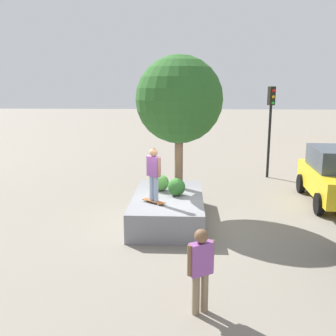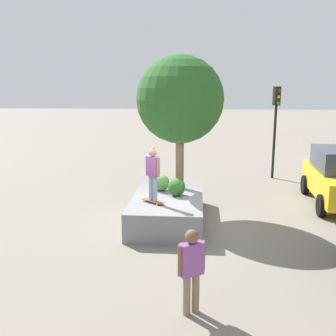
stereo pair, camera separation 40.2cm
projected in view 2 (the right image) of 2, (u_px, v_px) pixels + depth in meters
The scene contains 9 objects.
ground_plane at pixel (170, 226), 12.17m from camera, with size 120.00×120.00×0.00m, color gray.
planter_ledge at pixel (168, 208), 12.59m from camera, with size 4.11×2.23×0.85m, color gray.
plaza_tree at pixel (180, 100), 12.75m from camera, with size 2.90×2.90×4.47m.
boxwood_shrub at pixel (161, 183), 13.00m from camera, with size 0.55×0.55×0.55m, color #4C8C3D.
hedge_clump at pixel (177, 187), 12.40m from camera, with size 0.57×0.57×0.57m, color #2D6628.
skateboard at pixel (153, 201), 11.67m from camera, with size 0.66×0.76×0.07m.
skateboarder at pixel (153, 171), 11.47m from camera, with size 0.42×0.44×1.61m.
traffic_light_median at pixel (276, 116), 17.80m from camera, with size 0.37×0.35×4.27m.
pedestrian_crossing at pixel (191, 266), 7.31m from camera, with size 0.40×0.51×1.71m.
Camera 2 is at (11.48, 0.88, 4.33)m, focal length 41.40 mm.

